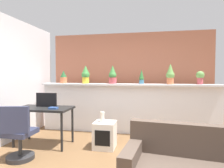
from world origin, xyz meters
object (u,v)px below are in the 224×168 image
object	(u,v)px
potted_plant_0	(64,77)
vase_on_shelf	(102,117)
potted_plant_1	(86,74)
potted_plant_2	(113,75)
potted_plant_5	(200,77)
side_cube_shelf	(105,135)
book_on_desk	(53,108)
tv_monitor	(46,100)
potted_plant_4	(170,74)
desk	(44,112)
office_chair	(19,137)
potted_plant_3	(142,77)

from	to	relation	value
potted_plant_0	vase_on_shelf	world-z (taller)	potted_plant_0
potted_plant_1	potted_plant_2	distance (m)	0.67
potted_plant_5	vase_on_shelf	bearing A→B (deg)	-152.91
side_cube_shelf	potted_plant_2	bearing A→B (deg)	91.90
side_cube_shelf	book_on_desk	distance (m)	1.10
potted_plant_2	tv_monitor	world-z (taller)	potted_plant_2
potted_plant_4	vase_on_shelf	world-z (taller)	potted_plant_4
potted_plant_2	side_cube_shelf	world-z (taller)	potted_plant_2
potted_plant_4	book_on_desk	xyz separation A→B (m)	(-2.24, -1.20, -0.65)
potted_plant_4	desk	size ratio (longest dim) A/B	0.42
potted_plant_1	desk	distance (m)	1.38
book_on_desk	potted_plant_1	bearing A→B (deg)	78.24
potted_plant_0	vase_on_shelf	distance (m)	1.78
potted_plant_1	side_cube_shelf	xyz separation A→B (m)	(0.70, -0.97, -1.16)
potted_plant_0	potted_plant_2	world-z (taller)	potted_plant_2
potted_plant_1	tv_monitor	bearing A→B (deg)	-117.96
potted_plant_5	office_chair	size ratio (longest dim) A/B	0.32
office_chair	desk	bearing A→B (deg)	88.96
potted_plant_5	side_cube_shelf	bearing A→B (deg)	-152.23
potted_plant_2	potted_plant_5	bearing A→B (deg)	1.11
potted_plant_1	potted_plant_0	bearing A→B (deg)	174.96
office_chair	side_cube_shelf	distance (m)	1.49
tv_monitor	side_cube_shelf	distance (m)	1.37
potted_plant_1	potted_plant_3	bearing A→B (deg)	2.27
desk	vase_on_shelf	size ratio (longest dim) A/B	5.72
office_chair	side_cube_shelf	size ratio (longest dim) A/B	1.82
tv_monitor	office_chair	bearing A→B (deg)	-92.20
potted_plant_0	office_chair	xyz separation A→B (m)	(0.06, -1.83, -0.95)
potted_plant_0	potted_plant_1	size ratio (longest dim) A/B	0.72
tv_monitor	book_on_desk	bearing A→B (deg)	-39.31
vase_on_shelf	book_on_desk	xyz separation A→B (m)	(-0.90, -0.20, 0.17)
side_cube_shelf	book_on_desk	xyz separation A→B (m)	(-0.95, -0.20, 0.52)
potted_plant_2	potted_plant_3	distance (m)	0.68
desk	vase_on_shelf	distance (m)	1.18
potted_plant_1	book_on_desk	distance (m)	1.36
potted_plant_0	book_on_desk	size ratio (longest dim) A/B	1.98
potted_plant_0	potted_plant_3	distance (m)	1.95
potted_plant_3	tv_monitor	bearing A→B (deg)	-151.49
potted_plant_1	potted_plant_3	distance (m)	1.35
potted_plant_2	tv_monitor	distance (m)	1.60
potted_plant_3	vase_on_shelf	world-z (taller)	potted_plant_3
potted_plant_2	potted_plant_3	size ratio (longest dim) A/B	1.27
potted_plant_5	tv_monitor	bearing A→B (deg)	-162.38
potted_plant_0	desk	world-z (taller)	potted_plant_0
potted_plant_2	potted_plant_5	xyz separation A→B (m)	(1.96, 0.04, -0.04)
side_cube_shelf	book_on_desk	size ratio (longest dim) A/B	3.12
potted_plant_3	potted_plant_4	xyz separation A→B (m)	(0.64, -0.03, 0.08)
office_chair	book_on_desk	size ratio (longest dim) A/B	5.68
potted_plant_3	potted_plant_1	bearing A→B (deg)	-177.73
potted_plant_2	side_cube_shelf	size ratio (longest dim) A/B	0.88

